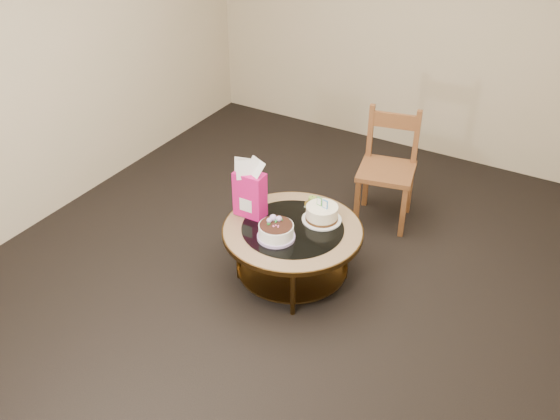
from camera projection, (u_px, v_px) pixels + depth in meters
The scene contains 8 objects.
ground at pixel (292, 277), 4.73m from camera, with size 5.00×5.00×0.00m, color black.
room_walls at pixel (295, 85), 3.88m from camera, with size 4.52×5.02×2.61m.
coffee_table at pixel (293, 237), 4.52m from camera, with size 1.02×1.02×0.46m.
decorated_cake at pixel (276, 232), 4.34m from camera, with size 0.27×0.27×0.16m.
cream_cake at pixel (322, 214), 4.52m from camera, with size 0.29×0.29×0.18m.
gift_bag at pixel (250, 189), 4.50m from camera, with size 0.23×0.17×0.45m.
pillar_candle at pixel (312, 203), 4.70m from camera, with size 0.12×0.12×0.09m.
dining_chair at pixel (387, 168), 5.15m from camera, with size 0.53×0.53×0.96m.
Camera 1 is at (1.78, -3.22, 3.02)m, focal length 40.00 mm.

